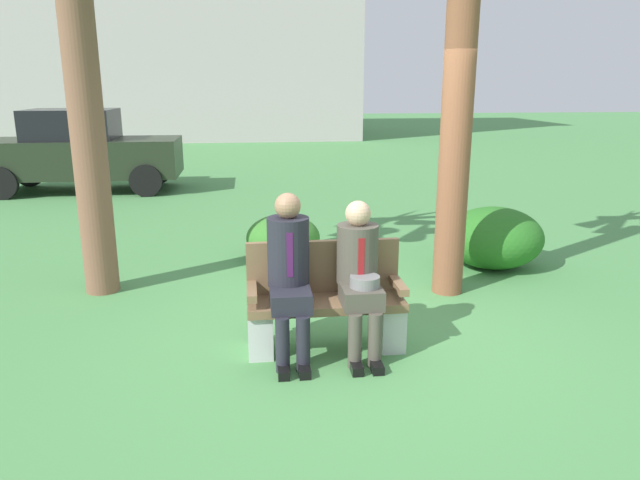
{
  "coord_description": "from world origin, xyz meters",
  "views": [
    {
      "loc": [
        -0.98,
        -4.79,
        2.17
      ],
      "look_at": [
        -0.38,
        0.14,
        0.85
      ],
      "focal_mm": 32.95,
      "sensor_mm": 36.0,
      "label": 1
    }
  ],
  "objects_px": {
    "park_bench": "(325,303)",
    "shrub_mid_lawn": "(283,238)",
    "shrub_near_bench": "(494,238)",
    "seated_man_right": "(359,271)",
    "parked_car_near": "(81,151)",
    "seated_man_left": "(289,268)"
  },
  "relations": [
    {
      "from": "shrub_mid_lawn",
      "to": "parked_car_near",
      "type": "relative_size",
      "value": 0.24
    },
    {
      "from": "shrub_mid_lawn",
      "to": "seated_man_left",
      "type": "bearing_deg",
      "value": -92.33
    },
    {
      "from": "park_bench",
      "to": "seated_man_left",
      "type": "height_order",
      "value": "seated_man_left"
    },
    {
      "from": "seated_man_right",
      "to": "parked_car_near",
      "type": "bearing_deg",
      "value": 117.59
    },
    {
      "from": "park_bench",
      "to": "seated_man_right",
      "type": "relative_size",
      "value": 1.02
    },
    {
      "from": "seated_man_left",
      "to": "parked_car_near",
      "type": "height_order",
      "value": "parked_car_near"
    },
    {
      "from": "shrub_near_bench",
      "to": "park_bench",
      "type": "bearing_deg",
      "value": -139.46
    },
    {
      "from": "seated_man_left",
      "to": "shrub_mid_lawn",
      "type": "relative_size",
      "value": 1.44
    },
    {
      "from": "parked_car_near",
      "to": "park_bench",
      "type": "bearing_deg",
      "value": -63.52
    },
    {
      "from": "park_bench",
      "to": "parked_car_near",
      "type": "relative_size",
      "value": 0.33
    },
    {
      "from": "shrub_near_bench",
      "to": "parked_car_near",
      "type": "xyz_separation_m",
      "value": [
        -6.35,
        6.1,
        0.47
      ]
    },
    {
      "from": "shrub_near_bench",
      "to": "shrub_mid_lawn",
      "type": "relative_size",
      "value": 1.27
    },
    {
      "from": "seated_man_left",
      "to": "seated_man_right",
      "type": "xyz_separation_m",
      "value": [
        0.57,
        -0.01,
        -0.04
      ]
    },
    {
      "from": "shrub_mid_lawn",
      "to": "parked_car_near",
      "type": "height_order",
      "value": "parked_car_near"
    },
    {
      "from": "seated_man_left",
      "to": "parked_car_near",
      "type": "relative_size",
      "value": 0.34
    },
    {
      "from": "shrub_mid_lawn",
      "to": "parked_car_near",
      "type": "bearing_deg",
      "value": 124.97
    },
    {
      "from": "shrub_near_bench",
      "to": "shrub_mid_lawn",
      "type": "bearing_deg",
      "value": 166.27
    },
    {
      "from": "shrub_mid_lawn",
      "to": "shrub_near_bench",
      "type": "bearing_deg",
      "value": -13.73
    },
    {
      "from": "seated_man_right",
      "to": "parked_car_near",
      "type": "distance_m",
      "value": 9.27
    },
    {
      "from": "park_bench",
      "to": "shrub_mid_lawn",
      "type": "xyz_separation_m",
      "value": [
        -0.19,
        2.6,
        -0.1
      ]
    },
    {
      "from": "seated_man_right",
      "to": "shrub_near_bench",
      "type": "height_order",
      "value": "seated_man_right"
    },
    {
      "from": "parked_car_near",
      "to": "seated_man_left",
      "type": "bearing_deg",
      "value": -65.58
    }
  ]
}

